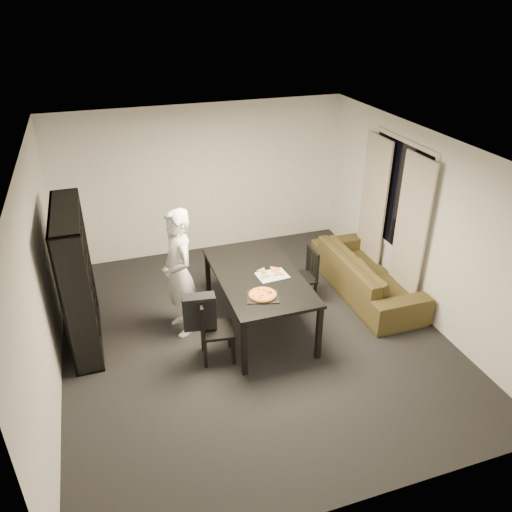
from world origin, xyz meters
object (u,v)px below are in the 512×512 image
object	(u,v)px
dining_table	(258,279)
chair_right	(306,273)
sofa	(366,274)
bookshelf	(77,279)
chair_left	(210,325)
pepperoni_pizza	(263,295)
person	(179,273)
baking_tray	(263,297)

from	to	relation	value
dining_table	chair_right	world-z (taller)	chair_right
sofa	chair_right	bearing A→B (deg)	86.79
bookshelf	sofa	size ratio (longest dim) A/B	0.85
chair_left	pepperoni_pizza	world-z (taller)	chair_left
sofa	dining_table	bearing A→B (deg)	98.63
chair_left	person	world-z (taller)	person
dining_table	person	size ratio (longest dim) A/B	1.09
chair_right	sofa	size ratio (longest dim) A/B	0.39
chair_right	pepperoni_pizza	bearing A→B (deg)	-48.26
chair_left	dining_table	bearing A→B (deg)	-50.66
dining_table	pepperoni_pizza	bearing A→B (deg)	-103.06
person	pepperoni_pizza	size ratio (longest dim) A/B	5.14
dining_table	chair_left	bearing A→B (deg)	-148.25
chair_left	baking_tray	xyz separation A→B (m)	(0.68, -0.05, 0.32)
bookshelf	chair_right	distance (m)	3.20
bookshelf	pepperoni_pizza	bearing A→B (deg)	-23.38
chair_left	baking_tray	distance (m)	0.75
sofa	pepperoni_pizza	bearing A→B (deg)	112.39
person	pepperoni_pizza	distance (m)	1.19
chair_right	chair_left	bearing A→B (deg)	-63.21
dining_table	bookshelf	bearing A→B (deg)	169.96
chair_left	person	xyz separation A→B (m)	(-0.23, 0.72, 0.39)
bookshelf	chair_left	xyz separation A→B (m)	(1.50, -0.91, -0.44)
chair_right	sofa	bearing A→B (deg)	86.87
bookshelf	baking_tray	bearing A→B (deg)	-23.68
person	bookshelf	bearing A→B (deg)	-109.10
pepperoni_pizza	sofa	xyz separation A→B (m)	(1.99, 0.82, -0.52)
bookshelf	pepperoni_pizza	distance (m)	2.38
bookshelf	pepperoni_pizza	size ratio (longest dim) A/B	5.43
baking_tray	pepperoni_pizza	xyz separation A→B (m)	(0.00, 0.01, 0.02)
dining_table	chair_left	xyz separation A→B (m)	(-0.80, -0.50, -0.24)
chair_left	chair_right	world-z (taller)	chair_left
person	pepperoni_pizza	world-z (taller)	person
bookshelf	chair_right	xyz separation A→B (m)	(3.17, -0.07, -0.45)
chair_right	baking_tray	bearing A→B (deg)	-47.85
chair_right	sofa	world-z (taller)	chair_right
pepperoni_pizza	chair_right	bearing A→B (deg)	41.66
person	sofa	xyz separation A→B (m)	(2.90, 0.06, -0.57)
person	chair_right	bearing A→B (deg)	82.45
chair_left	pepperoni_pizza	xyz separation A→B (m)	(0.68, -0.04, 0.34)
bookshelf	chair_right	world-z (taller)	bookshelf
person	sofa	world-z (taller)	person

